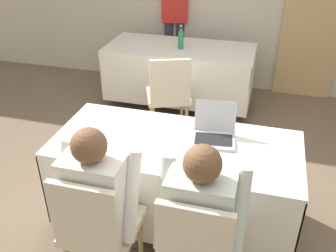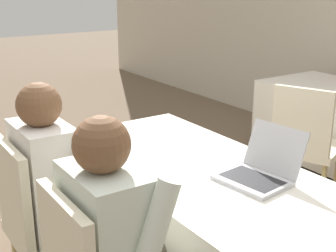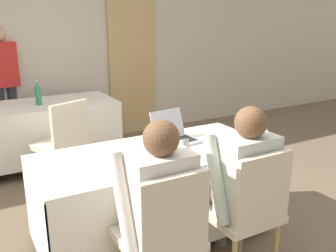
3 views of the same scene
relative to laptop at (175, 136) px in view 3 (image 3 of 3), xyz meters
name	(u,v)px [view 3 (image 3 of 3)]	position (x,y,z in m)	size (l,w,h in m)	color
ground_plane	(156,238)	(-0.25, -0.13, -0.78)	(24.00, 24.00, 0.00)	brown
wall_back	(58,44)	(-0.25, 2.64, 0.57)	(12.00, 0.06, 2.70)	beige
curtain_panel	(132,43)	(0.79, 2.58, 0.54)	(0.73, 0.04, 2.65)	tan
conference_table_near	(155,174)	(-0.25, -0.13, -0.22)	(1.77, 0.79, 0.74)	white
conference_table_far	(38,119)	(-0.72, 1.91, -0.22)	(1.77, 0.79, 0.74)	white
laptop	(175,136)	(0.00, 0.00, 0.00)	(0.34, 0.35, 0.23)	#B7B7BC
cell_phone	(180,162)	(-0.20, -0.41, -0.04)	(0.13, 0.16, 0.01)	black
paper_beside_laptop	(180,145)	(-0.01, -0.09, -0.04)	(0.25, 0.32, 0.00)	white
paper_centre_table	(115,169)	(-0.64, -0.30, -0.04)	(0.28, 0.34, 0.00)	white
water_bottle	(38,94)	(-0.70, 1.86, 0.08)	(0.06, 0.06, 0.28)	#288456
chair_near_left	(164,235)	(-0.56, -0.83, -0.26)	(0.44, 0.44, 0.93)	tan
chair_near_right	(248,209)	(0.05, -0.83, -0.26)	(0.44, 0.44, 0.93)	tan
chair_far_spare	(64,141)	(-0.63, 1.10, -0.26)	(0.57, 0.57, 0.93)	tan
person_checkered_shirt	(155,202)	(-0.56, -0.72, -0.10)	(0.50, 0.52, 1.19)	#665B4C
person_white_shirt	(239,180)	(0.05, -0.72, -0.10)	(0.50, 0.52, 1.19)	#665B4C
person_red_shirt	(4,82)	(-0.97, 2.61, 0.13)	(0.37, 0.26, 1.59)	#33333D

